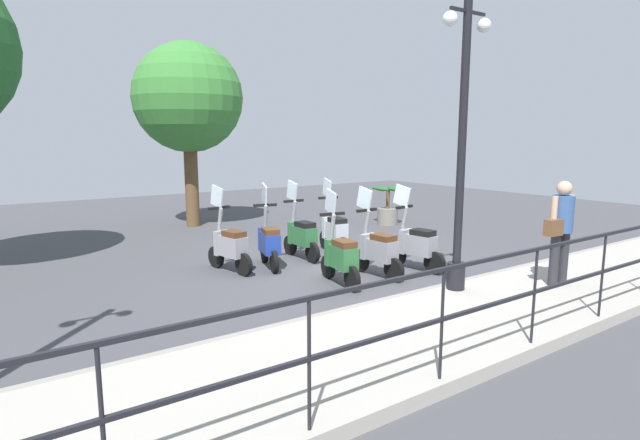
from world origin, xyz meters
name	(u,v)px	position (x,y,z in m)	size (l,w,h in m)	color
ground_plane	(348,266)	(0.00, 0.00, 0.00)	(28.00, 28.00, 0.00)	#424247
promenade_walkway	(491,310)	(-3.15, 0.00, 0.07)	(2.20, 20.00, 0.15)	#A39E93
fence_railing	(572,266)	(-4.20, 0.00, 0.90)	(0.04, 16.03, 1.07)	black
lamp_post_near	(461,160)	(-2.40, -0.16, 2.05)	(0.26, 0.90, 4.29)	black
pedestrian_with_bag	(561,225)	(-3.14, -1.59, 1.08)	(0.35, 0.65, 1.59)	#28282D
tree_distant	(188,99)	(5.89, 0.79, 3.39)	(2.86, 2.86, 4.85)	brown
potted_palm	(388,209)	(3.05, -3.75, 0.45)	(1.06, 0.66, 1.05)	slate
scooter_near_0	(416,244)	(-0.88, -0.86, 0.48)	(1.23, 0.46, 1.54)	black
scooter_near_1	(377,249)	(-0.82, 0.01, 0.48)	(1.23, 0.44, 1.54)	black
scooter_near_2	(340,256)	(-0.84, 0.82, 0.48)	(1.23, 0.46, 1.54)	black
scooter_far_0	(334,230)	(1.07, -0.46, 0.48)	(1.23, 0.47, 1.54)	black
scooter_far_1	(301,235)	(1.02, 0.39, 0.48)	(1.23, 0.44, 1.54)	black
scooter_far_2	(269,242)	(0.78, 1.24, 0.48)	(1.20, 0.54, 1.54)	black
scooter_far_3	(229,245)	(0.92, 1.96, 0.48)	(1.22, 0.49, 1.54)	black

